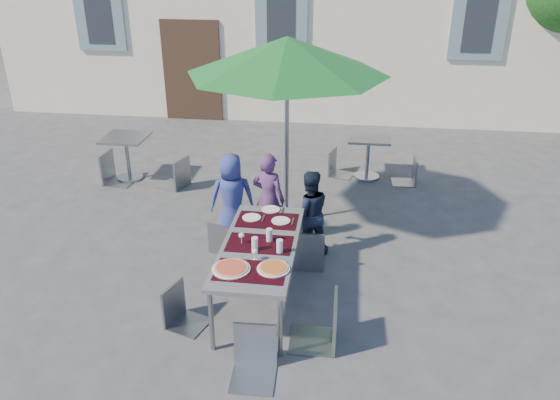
# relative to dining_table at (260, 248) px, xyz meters

# --- Properties ---
(ground) EXTENTS (90.00, 90.00, 0.00)m
(ground) POSITION_rel_dining_table_xyz_m (-0.65, -0.71, -0.70)
(ground) COLOR #404042
(ground) RESTS_ON ground
(dining_table) EXTENTS (0.80, 1.85, 0.76)m
(dining_table) POSITION_rel_dining_table_xyz_m (0.00, 0.00, 0.00)
(dining_table) COLOR #45454A
(dining_table) RESTS_ON ground
(pizza_near_left) EXTENTS (0.38, 0.38, 0.03)m
(pizza_near_left) POSITION_rel_dining_table_xyz_m (-0.20, -0.54, 0.07)
(pizza_near_left) COLOR white
(pizza_near_left) RESTS_ON dining_table
(pizza_near_right) EXTENTS (0.33, 0.33, 0.03)m
(pizza_near_right) POSITION_rel_dining_table_xyz_m (0.22, -0.49, 0.07)
(pizza_near_right) COLOR white
(pizza_near_right) RESTS_ON dining_table
(glassware) EXTENTS (0.50, 0.48, 0.15)m
(glassware) POSITION_rel_dining_table_xyz_m (0.06, -0.09, 0.13)
(glassware) COLOR silver
(glassware) RESTS_ON dining_table
(place_settings) EXTENTS (0.61, 0.50, 0.01)m
(place_settings) POSITION_rel_dining_table_xyz_m (-0.01, 0.65, 0.06)
(place_settings) COLOR white
(place_settings) RESTS_ON dining_table
(child_0) EXTENTS (0.68, 0.53, 1.22)m
(child_0) POSITION_rel_dining_table_xyz_m (-0.61, 1.40, -0.08)
(child_0) COLOR #323F8C
(child_0) RESTS_ON ground
(child_1) EXTENTS (0.54, 0.44, 1.27)m
(child_1) POSITION_rel_dining_table_xyz_m (-0.11, 1.39, -0.06)
(child_1) COLOR #5B336A
(child_1) RESTS_ON ground
(child_2) EXTENTS (0.63, 0.48, 1.15)m
(child_2) POSITION_rel_dining_table_xyz_m (0.44, 1.16, -0.12)
(child_2) COLOR #171F33
(child_2) RESTS_ON ground
(chair_0) EXTENTS (0.48, 0.48, 0.85)m
(chair_0) POSITION_rel_dining_table_xyz_m (-0.64, 1.00, -0.21)
(chair_0) COLOR gray
(chair_0) RESTS_ON ground
(chair_1) EXTENTS (0.45, 0.46, 0.98)m
(chair_1) POSITION_rel_dining_table_xyz_m (0.11, 1.17, -0.12)
(chair_1) COLOR gray
(chair_1) RESTS_ON ground
(chair_2) EXTENTS (0.46, 0.47, 1.00)m
(chair_2) POSITION_rel_dining_table_xyz_m (0.45, 0.79, -0.11)
(chair_2) COLOR gray
(chair_2) RESTS_ON ground
(chair_3) EXTENTS (0.48, 0.48, 0.85)m
(chair_3) POSITION_rel_dining_table_xyz_m (-0.77, -0.49, -0.20)
(chair_3) COLOR gray
(chair_3) RESTS_ON ground
(chair_4) EXTENTS (0.48, 0.47, 1.04)m
(chair_4) POSITION_rel_dining_table_xyz_m (0.75, -0.61, -0.08)
(chair_4) COLOR gray
(chair_4) RESTS_ON ground
(chair_5) EXTENTS (0.43, 0.43, 0.93)m
(chair_5) POSITION_rel_dining_table_xyz_m (0.13, -1.13, -0.15)
(chair_5) COLOR #92969D
(chair_5) RESTS_ON ground
(patio_umbrella) EXTENTS (2.67, 2.67, 2.63)m
(patio_umbrella) POSITION_rel_dining_table_xyz_m (0.05, 1.98, 1.68)
(patio_umbrella) COLOR #AAADB2
(patio_umbrella) RESTS_ON ground
(cafe_table_0) EXTENTS (0.71, 0.71, 0.76)m
(cafe_table_0) POSITION_rel_dining_table_xyz_m (-2.82, 3.21, -0.17)
(cafe_table_0) COLOR #AAADB2
(cafe_table_0) RESTS_ON ground
(bg_chair_l_0) EXTENTS (0.48, 0.48, 1.00)m
(bg_chair_l_0) POSITION_rel_dining_table_xyz_m (-3.02, 3.03, -0.11)
(bg_chair_l_0) COLOR gray
(bg_chair_l_0) RESTS_ON ground
(bg_chair_r_0) EXTENTS (0.55, 0.54, 0.97)m
(bg_chair_r_0) POSITION_rel_dining_table_xyz_m (-1.89, 2.98, -0.13)
(bg_chair_r_0) COLOR gray
(bg_chair_r_0) RESTS_ON ground
(cafe_table_1) EXTENTS (0.70, 0.70, 0.75)m
(cafe_table_1) POSITION_rel_dining_table_xyz_m (1.23, 3.80, -0.18)
(cafe_table_1) COLOR #AAADB2
(cafe_table_1) RESTS_ON ground
(bg_chair_l_1) EXTENTS (0.48, 0.48, 0.87)m
(bg_chair_l_1) POSITION_rel_dining_table_xyz_m (0.72, 3.86, -0.19)
(bg_chair_l_1) COLOR gray
(bg_chair_l_1) RESTS_ON ground
(bg_chair_r_1) EXTENTS (0.39, 0.39, 0.84)m
(bg_chair_r_1) POSITION_rel_dining_table_xyz_m (1.93, 3.64, -0.21)
(bg_chair_r_1) COLOR gray
(bg_chair_r_1) RESTS_ON ground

